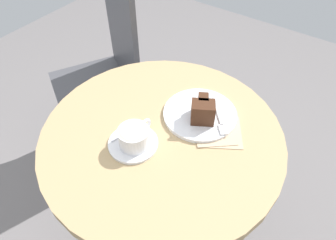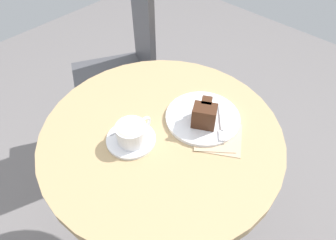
{
  "view_description": "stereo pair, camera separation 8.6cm",
  "coord_description": "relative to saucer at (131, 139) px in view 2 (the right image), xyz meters",
  "views": [
    {
      "loc": [
        -0.46,
        -0.35,
        1.42
      ],
      "look_at": [
        0.02,
        -0.01,
        0.79
      ],
      "focal_mm": 32.0,
      "sensor_mm": 36.0,
      "label": 1
    },
    {
      "loc": [
        -0.41,
        -0.41,
        1.42
      ],
      "look_at": [
        0.02,
        -0.01,
        0.79
      ],
      "focal_mm": 32.0,
      "sensor_mm": 36.0,
      "label": 2
    }
  ],
  "objects": [
    {
      "name": "ground_plane",
      "position": [
        0.08,
        -0.04,
        -0.76
      ],
      "size": [
        4.4,
        4.4,
        0.01
      ],
      "primitive_type": "cube",
      "color": "slate",
      "rests_on": "ground"
    },
    {
      "name": "cafe_table",
      "position": [
        0.08,
        -0.04,
        -0.13
      ],
      "size": [
        0.72,
        0.72,
        0.75
      ],
      "color": "tan",
      "rests_on": "ground"
    },
    {
      "name": "saucer",
      "position": [
        0.0,
        0.0,
        0.0
      ],
      "size": [
        0.14,
        0.14,
        0.01
      ],
      "color": "white",
      "rests_on": "cafe_table"
    },
    {
      "name": "coffee_cup",
      "position": [
        0.0,
        -0.01,
        0.03
      ],
      "size": [
        0.12,
        0.09,
        0.06
      ],
      "color": "white",
      "rests_on": "saucer"
    },
    {
      "name": "teaspoon",
      "position": [
        0.03,
        0.04,
        0.01
      ],
      "size": [
        0.1,
        0.03,
        0.0
      ],
      "rotation": [
        0.0,
        0.0,
        6.08
      ],
      "color": "silver",
      "rests_on": "saucer"
    },
    {
      "name": "cake_plate",
      "position": [
        0.21,
        -0.1,
        0.0
      ],
      "size": [
        0.23,
        0.23,
        0.01
      ],
      "color": "white",
      "rests_on": "cafe_table"
    },
    {
      "name": "cake_slice",
      "position": [
        0.19,
        -0.11,
        0.04
      ],
      "size": [
        0.1,
        0.09,
        0.07
      ],
      "rotation": [
        0.0,
        0.0,
        0.53
      ],
      "color": "#422619",
      "rests_on": "cake_plate"
    },
    {
      "name": "fork",
      "position": [
        0.21,
        -0.16,
        0.01
      ],
      "size": [
        0.13,
        0.11,
        0.0
      ],
      "rotation": [
        0.0,
        0.0,
        3.85
      ],
      "color": "silver",
      "rests_on": "cake_plate"
    },
    {
      "name": "napkin",
      "position": [
        0.18,
        -0.17,
        -0.0
      ],
      "size": [
        0.18,
        0.18,
        0.0
      ],
      "rotation": [
        0.0,
        0.0,
        2.12
      ],
      "color": "tan",
      "rests_on": "cafe_table"
    },
    {
      "name": "cafe_chair",
      "position": [
        0.43,
        0.53,
        -0.2
      ],
      "size": [
        0.52,
        0.52,
        0.96
      ],
      "rotation": [
        0.0,
        0.0,
        4.2
      ],
      "color": "#4C4C51",
      "rests_on": "ground"
    }
  ]
}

